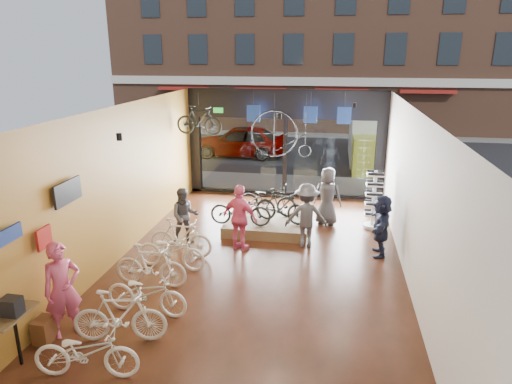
% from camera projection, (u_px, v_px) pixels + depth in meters
% --- Properties ---
extents(ground_plane, '(7.00, 12.00, 0.04)m').
position_uv_depth(ground_plane, '(257.00, 267.00, 11.16)').
color(ground_plane, black).
rests_on(ground_plane, ground).
extents(ceiling, '(7.00, 12.00, 0.04)m').
position_uv_depth(ceiling, '(257.00, 109.00, 10.03)').
color(ceiling, black).
rests_on(ceiling, ground).
extents(wall_left, '(0.04, 12.00, 3.80)m').
position_uv_depth(wall_left, '(116.00, 185.00, 11.17)').
color(wall_left, '#B07731').
rests_on(wall_left, ground).
extents(wall_right, '(0.04, 12.00, 3.80)m').
position_uv_depth(wall_right, '(414.00, 200.00, 10.02)').
color(wall_right, beige).
rests_on(wall_right, ground).
extents(wall_back, '(7.00, 0.04, 3.80)m').
position_uv_depth(wall_back, '(163.00, 354.00, 4.93)').
color(wall_back, beige).
rests_on(wall_back, ground).
extents(storefront, '(7.00, 0.26, 3.80)m').
position_uv_depth(storefront, '(285.00, 144.00, 16.25)').
color(storefront, black).
rests_on(storefront, ground).
extents(exit_sign, '(0.35, 0.06, 0.18)m').
position_uv_depth(exit_sign, '(218.00, 110.00, 16.19)').
color(exit_sign, '#198C26').
rests_on(exit_sign, storefront).
extents(street_road, '(30.00, 18.00, 0.02)m').
position_uv_depth(street_road, '(302.00, 147.00, 25.29)').
color(street_road, black).
rests_on(street_road, ground).
extents(sidewalk_near, '(30.00, 2.40, 0.12)m').
position_uv_depth(sidewalk_near, '(288.00, 184.00, 17.92)').
color(sidewalk_near, slate).
rests_on(sidewalk_near, ground).
extents(sidewalk_far, '(30.00, 2.00, 0.12)m').
position_uv_depth(sidewalk_far, '(307.00, 134.00, 29.03)').
color(sidewalk_far, slate).
rests_on(sidewalk_far, ground).
extents(opposite_building, '(26.00, 5.00, 14.00)m').
position_uv_depth(opposite_building, '(313.00, 20.00, 29.35)').
color(opposite_building, brown).
rests_on(opposite_building, ground).
extents(street_car, '(4.63, 1.86, 1.58)m').
position_uv_depth(street_car, '(240.00, 141.00, 22.70)').
color(street_car, gray).
rests_on(street_car, street_road).
extents(box_truck, '(2.02, 6.06, 2.39)m').
position_uv_depth(box_truck, '(373.00, 141.00, 20.60)').
color(box_truck, silver).
rests_on(box_truck, street_road).
extents(floor_bike_0, '(1.77, 0.82, 0.90)m').
position_uv_depth(floor_bike_0, '(86.00, 352.00, 7.26)').
color(floor_bike_0, beige).
rests_on(floor_bike_0, ground_plane).
extents(floor_bike_1, '(1.75, 0.77, 1.02)m').
position_uv_depth(floor_bike_1, '(120.00, 316.00, 8.14)').
color(floor_bike_1, beige).
rests_on(floor_bike_1, ground_plane).
extents(floor_bike_2, '(1.78, 0.76, 0.91)m').
position_uv_depth(floor_bike_2, '(146.00, 293.00, 9.04)').
color(floor_bike_2, beige).
rests_on(floor_bike_2, ground_plane).
extents(floor_bike_3, '(1.67, 0.51, 1.00)m').
position_uv_depth(floor_bike_3, '(151.00, 265.00, 10.10)').
color(floor_bike_3, beige).
rests_on(floor_bike_3, ground_plane).
extents(floor_bike_4, '(1.81, 0.80, 0.92)m').
position_uv_depth(floor_bike_4, '(171.00, 250.00, 10.96)').
color(floor_bike_4, beige).
rests_on(floor_bike_4, ground_plane).
extents(floor_bike_5, '(1.70, 0.58, 1.00)m').
position_uv_depth(floor_bike_5, '(181.00, 237.00, 11.61)').
color(floor_bike_5, beige).
rests_on(floor_bike_5, ground_plane).
extents(display_platform, '(2.40, 1.80, 0.30)m').
position_uv_depth(display_platform, '(267.00, 225.00, 13.44)').
color(display_platform, brown).
rests_on(display_platform, ground_plane).
extents(display_bike_left, '(1.74, 0.63, 0.91)m').
position_uv_depth(display_bike_left, '(241.00, 210.00, 12.89)').
color(display_bike_left, black).
rests_on(display_bike_left, display_platform).
extents(display_bike_mid, '(1.69, 0.96, 0.98)m').
position_uv_depth(display_bike_mid, '(282.00, 206.00, 13.08)').
color(display_bike_mid, black).
rests_on(display_bike_mid, display_platform).
extents(display_bike_right, '(1.88, 0.93, 0.94)m').
position_uv_depth(display_bike_right, '(268.00, 199.00, 13.74)').
color(display_bike_right, black).
rests_on(display_bike_right, display_platform).
extents(customer_0, '(0.77, 0.79, 1.83)m').
position_uv_depth(customer_0, '(63.00, 289.00, 8.24)').
color(customer_0, '#CC4C72').
rests_on(customer_0, ground_plane).
extents(customer_1, '(0.91, 0.82, 1.56)m').
position_uv_depth(customer_1, '(185.00, 216.00, 12.33)').
color(customer_1, '#3F3F44').
rests_on(customer_1, ground_plane).
extents(customer_2, '(1.13, 0.81, 1.78)m').
position_uv_depth(customer_2, '(240.00, 218.00, 11.87)').
color(customer_2, '#CC4C72').
rests_on(customer_2, ground_plane).
extents(customer_3, '(1.19, 0.77, 1.74)m').
position_uv_depth(customer_3, '(306.00, 216.00, 12.07)').
color(customer_3, '#3F3F44').
rests_on(customer_3, ground_plane).
extents(customer_4, '(0.96, 0.72, 1.76)m').
position_uv_depth(customer_4, '(327.00, 196.00, 13.68)').
color(customer_4, '#3F3F44').
rests_on(customer_4, ground_plane).
extents(customer_5, '(0.57, 1.52, 1.61)m').
position_uv_depth(customer_5, '(381.00, 225.00, 11.59)').
color(customer_5, '#161C33').
rests_on(customer_5, ground_plane).
extents(sunglasses_rack, '(0.54, 0.45, 1.74)m').
position_uv_depth(sunglasses_rack, '(374.00, 200.00, 13.41)').
color(sunglasses_rack, white).
rests_on(sunglasses_rack, ground_plane).
extents(wall_merch, '(0.40, 2.40, 2.60)m').
position_uv_depth(wall_merch, '(35.00, 273.00, 8.03)').
color(wall_merch, navy).
rests_on(wall_merch, wall_left).
extents(penny_farthing, '(1.88, 0.06, 1.51)m').
position_uv_depth(penny_farthing, '(284.00, 136.00, 14.41)').
color(penny_farthing, black).
rests_on(penny_farthing, ceiling).
extents(hung_bike, '(1.63, 0.67, 0.95)m').
position_uv_depth(hung_bike, '(199.00, 120.00, 14.68)').
color(hung_bike, black).
rests_on(hung_bike, ceiling).
extents(jersey_left, '(0.45, 0.03, 0.55)m').
position_uv_depth(jersey_left, '(253.00, 113.00, 15.32)').
color(jersey_left, '#1E3F99').
rests_on(jersey_left, ceiling).
extents(jersey_mid, '(0.45, 0.03, 0.55)m').
position_uv_depth(jersey_mid, '(310.00, 115.00, 15.01)').
color(jersey_mid, '#1E3F99').
rests_on(jersey_mid, ceiling).
extents(jersey_right, '(0.45, 0.03, 0.55)m').
position_uv_depth(jersey_right, '(344.00, 115.00, 14.83)').
color(jersey_right, '#1E3F99').
rests_on(jersey_right, ceiling).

